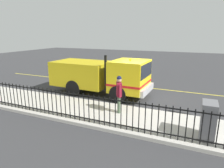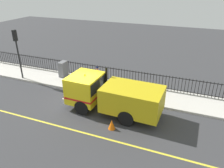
# 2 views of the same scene
# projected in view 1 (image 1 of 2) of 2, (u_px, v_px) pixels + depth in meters

# --- Properties ---
(ground_plane) EXTENTS (61.52, 61.52, 0.00)m
(ground_plane) POSITION_uv_depth(u_px,v_px,m) (138.00, 98.00, 11.57)
(ground_plane) COLOR #38383A
(ground_plane) RESTS_ON ground
(sidewalk_slab) EXTENTS (2.71, 27.96, 0.14)m
(sidewalk_slab) POSITION_uv_depth(u_px,v_px,m) (118.00, 117.00, 8.88)
(sidewalk_slab) COLOR beige
(sidewalk_slab) RESTS_ON ground
(lane_marking) EXTENTS (0.12, 25.17, 0.01)m
(lane_marking) POSITION_uv_depth(u_px,v_px,m) (148.00, 88.00, 13.79)
(lane_marking) COLOR yellow
(lane_marking) RESTS_ON ground
(work_truck) EXTENTS (2.39, 6.10, 2.53)m
(work_truck) POSITION_uv_depth(u_px,v_px,m) (104.00, 74.00, 12.00)
(work_truck) COLOR yellow
(work_truck) RESTS_ON ground
(worker_standing) EXTENTS (0.57, 0.41, 1.70)m
(worker_standing) POSITION_uv_depth(u_px,v_px,m) (119.00, 90.00, 8.96)
(worker_standing) COLOR maroon
(worker_standing) RESTS_ON sidewalk_slab
(iron_fence) EXTENTS (0.04, 23.80, 1.20)m
(iron_fence) POSITION_uv_depth(u_px,v_px,m) (107.00, 111.00, 7.73)
(iron_fence) COLOR black
(iron_fence) RESTS_ON sidewalk_slab
(utility_cabinet) EXTENTS (0.80, 0.48, 1.29)m
(utility_cabinet) POSITION_uv_depth(u_px,v_px,m) (208.00, 120.00, 6.85)
(utility_cabinet) COLOR slate
(utility_cabinet) RESTS_ON sidewalk_slab
(traffic_cone) EXTENTS (0.40, 0.40, 0.57)m
(traffic_cone) POSITION_uv_depth(u_px,v_px,m) (103.00, 83.00, 14.07)
(traffic_cone) COLOR orange
(traffic_cone) RESTS_ON ground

